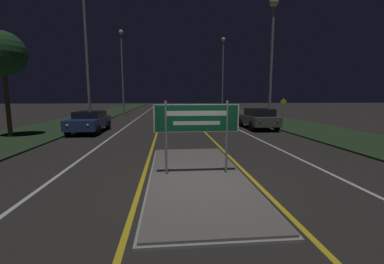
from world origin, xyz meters
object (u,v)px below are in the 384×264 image
(streetlight_left_near, at_px, (84,11))
(car_receding_1, at_px, (222,110))
(streetlight_right_far, at_px, (223,66))
(warning_sign, at_px, (283,108))
(streetlight_right_near, at_px, (272,38))
(streetlight_left_far, at_px, (122,62))
(highway_sign, at_px, (197,121))
(car_approaching_0, at_px, (89,121))
(car_receding_0, at_px, (258,118))

(streetlight_left_near, height_order, car_receding_1, streetlight_left_near)
(streetlight_right_far, distance_m, warning_sign, 14.68)
(streetlight_left_near, relative_size, car_receding_1, 2.57)
(streetlight_right_near, bearing_deg, streetlight_right_far, 89.46)
(streetlight_left_far, bearing_deg, streetlight_right_near, -48.43)
(streetlight_left_far, bearing_deg, highway_sign, -75.80)
(highway_sign, distance_m, streetlight_left_near, 13.78)
(streetlight_right_near, bearing_deg, streetlight_left_near, 179.62)
(streetlight_left_far, distance_m, car_approaching_0, 15.98)
(streetlight_left_far, bearing_deg, car_receding_0, -49.54)
(streetlight_left_near, distance_m, streetlight_left_far, 14.41)
(car_receding_1, bearing_deg, streetlight_left_far, 167.17)
(streetlight_right_near, distance_m, streetlight_right_far, 17.15)
(streetlight_left_near, xyz_separation_m, streetlight_right_far, (12.78, 17.07, -1.43))
(highway_sign, relative_size, car_approaching_0, 0.55)
(car_approaching_0, height_order, warning_sign, warning_sign)
(streetlight_left_near, bearing_deg, streetlight_left_far, 90.65)
(streetlight_right_far, bearing_deg, streetlight_left_far, -168.08)
(highway_sign, bearing_deg, warning_sign, 57.16)
(car_receding_1, distance_m, warning_sign, 8.92)
(streetlight_right_near, relative_size, car_receding_0, 2.12)
(car_receding_0, bearing_deg, warning_sign, 44.42)
(streetlight_left_near, bearing_deg, car_receding_1, 44.93)
(streetlight_left_near, xyz_separation_m, warning_sign, (15.31, 3.52, -6.49))
(highway_sign, bearing_deg, car_receding_0, 62.08)
(highway_sign, height_order, warning_sign, highway_sign)
(streetlight_right_far, distance_m, car_approaching_0, 22.47)
(car_receding_0, relative_size, car_approaching_0, 0.95)
(warning_sign, bearing_deg, streetlight_left_far, 145.05)
(streetlight_right_near, height_order, car_receding_1, streetlight_right_near)
(streetlight_left_near, distance_m, streetlight_right_far, 21.37)
(highway_sign, bearing_deg, streetlight_right_near, 58.59)
(car_receding_0, distance_m, car_approaching_0, 11.82)
(highway_sign, xyz_separation_m, streetlight_left_far, (-6.32, 24.99, 4.74))
(car_receding_1, bearing_deg, car_receding_0, -88.80)
(streetlight_left_far, relative_size, warning_sign, 4.76)
(highway_sign, relative_size, streetlight_right_near, 0.28)
(car_receding_1, height_order, warning_sign, warning_sign)
(streetlight_left_far, height_order, streetlight_right_near, streetlight_left_far)
(streetlight_right_far, xyz_separation_m, car_receding_0, (-0.88, -16.89, -5.63))
(highway_sign, bearing_deg, streetlight_right_far, 76.57)
(streetlight_left_near, bearing_deg, highway_sign, -59.98)
(car_receding_1, bearing_deg, streetlight_right_near, -85.34)
(streetlight_left_far, xyz_separation_m, car_approaching_0, (0.28, -14.94, -5.66))
(streetlight_left_near, xyz_separation_m, streetlight_right_near, (12.62, -0.08, -1.44))
(streetlight_left_near, height_order, streetlight_left_far, streetlight_left_near)
(streetlight_left_far, bearing_deg, warning_sign, -34.95)
(highway_sign, xyz_separation_m, streetlight_left_near, (-6.16, 10.66, 6.19))
(streetlight_left_near, bearing_deg, streetlight_right_near, -0.38)
(highway_sign, bearing_deg, streetlight_left_far, 104.20)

